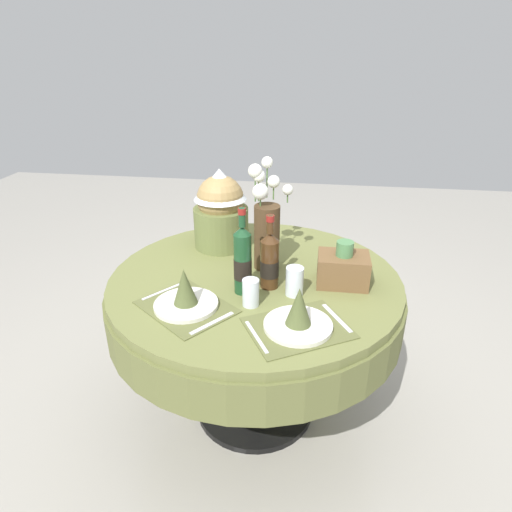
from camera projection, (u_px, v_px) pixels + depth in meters
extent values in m
plane|color=#9E998E|center=(255.00, 407.00, 2.19)|extent=(8.00, 8.00, 0.00)
cylinder|color=olive|center=(255.00, 280.00, 1.88)|extent=(1.23, 1.23, 0.04)
cylinder|color=#626738|center=(255.00, 301.00, 1.92)|extent=(1.26, 1.26, 0.17)
cylinder|color=black|center=(255.00, 348.00, 2.03)|extent=(0.12, 0.12, 0.67)
cylinder|color=black|center=(255.00, 405.00, 2.18)|extent=(0.57, 0.57, 0.03)
cube|color=brown|center=(186.00, 307.00, 1.64)|extent=(0.43, 0.41, 0.00)
cylinder|color=silver|center=(186.00, 305.00, 1.64)|extent=(0.24, 0.24, 0.02)
cone|color=#4C562D|center=(185.00, 286.00, 1.61)|extent=(0.09, 0.09, 0.14)
cube|color=silver|center=(163.00, 291.00, 1.74)|extent=(0.13, 0.16, 0.00)
cube|color=silver|center=(212.00, 323.00, 1.54)|extent=(0.13, 0.16, 0.00)
cube|color=brown|center=(298.00, 328.00, 1.52)|extent=(0.42, 0.39, 0.00)
cylinder|color=silver|center=(298.00, 325.00, 1.52)|extent=(0.24, 0.24, 0.02)
cone|color=#4C562D|center=(299.00, 306.00, 1.48)|extent=(0.09, 0.09, 0.14)
cube|color=silver|center=(256.00, 337.00, 1.47)|extent=(0.10, 0.17, 0.00)
cube|color=silver|center=(337.00, 318.00, 1.57)|extent=(0.11, 0.17, 0.00)
cylinder|color=#47331E|center=(267.00, 237.00, 1.89)|extent=(0.11, 0.11, 0.28)
sphere|color=white|center=(259.00, 176.00, 1.83)|extent=(0.05, 0.05, 0.05)
cylinder|color=#4C7038|center=(259.00, 191.00, 1.86)|extent=(0.01, 0.01, 0.09)
sphere|color=white|center=(274.00, 182.00, 1.87)|extent=(0.05, 0.05, 0.05)
cylinder|color=#4C7038|center=(273.00, 193.00, 1.89)|extent=(0.01, 0.01, 0.06)
sphere|color=white|center=(288.00, 190.00, 1.84)|extent=(0.05, 0.05, 0.05)
cylinder|color=#4C7038|center=(288.00, 198.00, 1.85)|extent=(0.01, 0.01, 0.04)
sphere|color=white|center=(260.00, 192.00, 1.79)|extent=(0.07, 0.07, 0.07)
cylinder|color=#4C7038|center=(260.00, 202.00, 1.81)|extent=(0.01, 0.01, 0.04)
sphere|color=white|center=(255.00, 171.00, 1.82)|extent=(0.06, 0.06, 0.06)
cylinder|color=#4C7038|center=(255.00, 189.00, 1.85)|extent=(0.01, 0.01, 0.11)
sphere|color=white|center=(267.00, 162.00, 1.86)|extent=(0.05, 0.05, 0.05)
cylinder|color=#4C7038|center=(267.00, 182.00, 1.90)|extent=(0.01, 0.01, 0.14)
cylinder|color=#422814|center=(270.00, 264.00, 1.75)|extent=(0.07, 0.07, 0.20)
cylinder|color=black|center=(269.00, 268.00, 1.75)|extent=(0.08, 0.08, 0.07)
cone|color=#422814|center=(270.00, 237.00, 1.69)|extent=(0.07, 0.07, 0.03)
cylinder|color=#422814|center=(270.00, 224.00, 1.67)|extent=(0.03, 0.03, 0.07)
cylinder|color=maroon|center=(270.00, 218.00, 1.66)|extent=(0.03, 0.03, 0.02)
cylinder|color=#194223|center=(243.00, 264.00, 1.70)|extent=(0.07, 0.07, 0.25)
cylinder|color=black|center=(243.00, 268.00, 1.71)|extent=(0.07, 0.07, 0.08)
cone|color=#194223|center=(242.00, 231.00, 1.64)|extent=(0.07, 0.07, 0.03)
cylinder|color=#194223|center=(242.00, 217.00, 1.61)|extent=(0.03, 0.03, 0.07)
cylinder|color=maroon|center=(242.00, 211.00, 1.60)|extent=(0.03, 0.03, 0.02)
cylinder|color=silver|center=(294.00, 281.00, 1.71)|extent=(0.07, 0.07, 0.12)
cylinder|color=silver|center=(251.00, 293.00, 1.64)|extent=(0.06, 0.06, 0.11)
cylinder|color=olive|center=(221.00, 227.00, 2.12)|extent=(0.26, 0.26, 0.19)
sphere|color=#9E7F4C|center=(220.00, 199.00, 2.05)|extent=(0.22, 0.22, 0.22)
cone|color=silver|center=(220.00, 184.00, 2.02)|extent=(0.25, 0.25, 0.14)
cube|color=brown|center=(343.00, 270.00, 1.79)|extent=(0.21, 0.15, 0.13)
cylinder|color=#4C7F4C|center=(345.00, 249.00, 1.75)|extent=(0.07, 0.07, 0.06)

